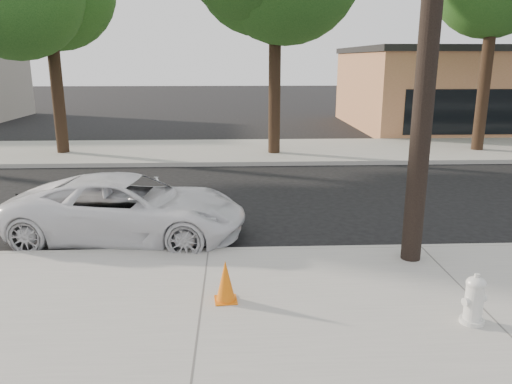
# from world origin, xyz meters

# --- Properties ---
(ground) EXTENTS (120.00, 120.00, 0.00)m
(ground) POSITION_xyz_m (0.00, 0.00, 0.00)
(ground) COLOR black
(ground) RESTS_ON ground
(near_sidewalk) EXTENTS (90.00, 4.40, 0.15)m
(near_sidewalk) POSITION_xyz_m (0.00, -4.30, 0.07)
(near_sidewalk) COLOR gray
(near_sidewalk) RESTS_ON ground
(far_sidewalk) EXTENTS (90.00, 5.00, 0.15)m
(far_sidewalk) POSITION_xyz_m (0.00, 8.50, 0.07)
(far_sidewalk) COLOR gray
(far_sidewalk) RESTS_ON ground
(curb_near) EXTENTS (90.00, 0.12, 0.16)m
(curb_near) POSITION_xyz_m (0.00, -2.10, 0.07)
(curb_near) COLOR #9E9B93
(curb_near) RESTS_ON ground
(police_cruiser) EXTENTS (4.93, 2.69, 1.31)m
(police_cruiser) POSITION_xyz_m (-1.65, -1.06, 0.66)
(police_cruiser) COLOR silver
(police_cruiser) RESTS_ON ground
(fire_hydrant) EXTENTS (0.36, 0.32, 0.66)m
(fire_hydrant) POSITION_xyz_m (3.65, -4.94, 0.47)
(fire_hydrant) COLOR silver
(fire_hydrant) RESTS_ON near_sidewalk
(traffic_cone) EXTENTS (0.35, 0.35, 0.63)m
(traffic_cone) POSITION_xyz_m (0.35, -4.16, 0.45)
(traffic_cone) COLOR orange
(traffic_cone) RESTS_ON near_sidewalk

